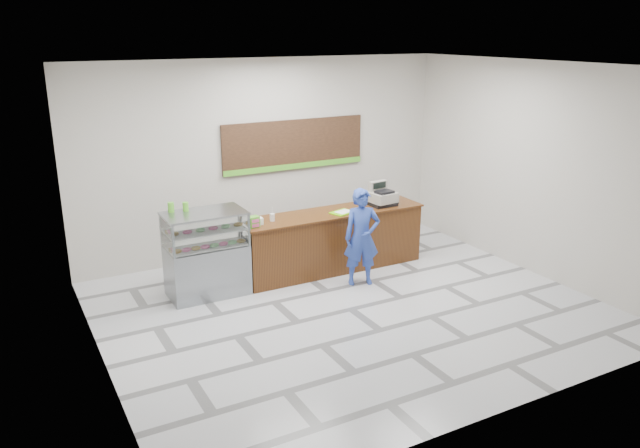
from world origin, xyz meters
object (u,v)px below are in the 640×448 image
sales_counter (332,241)px  customer (362,237)px  serving_tray (343,212)px  display_case (206,253)px  cash_register (381,196)px

sales_counter → customer: 0.82m
serving_tray → customer: customer is taller
display_case → customer: customer is taller
sales_counter → customer: (0.11, -0.77, 0.27)m
sales_counter → serving_tray: serving_tray is taller
display_case → cash_register: cash_register is taller
display_case → serving_tray: (2.34, -0.14, 0.36)m
cash_register → customer: 1.19m
display_case → serving_tray: size_ratio=3.00×
sales_counter → display_case: 2.23m
serving_tray → customer: (-0.01, -0.62, -0.25)m
sales_counter → cash_register: cash_register is taller
cash_register → customer: bearing=-145.8°
customer → sales_counter: bearing=117.6°
serving_tray → customer: size_ratio=0.28×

